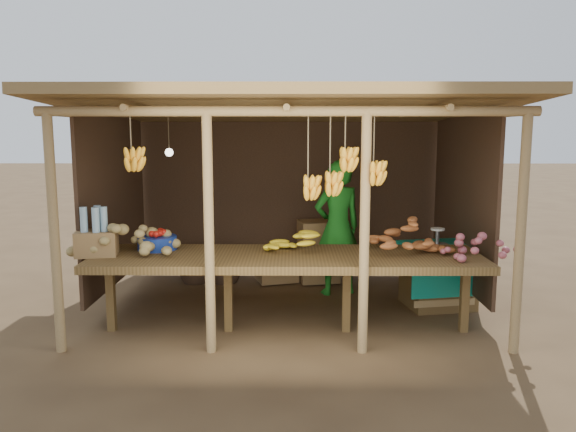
{
  "coord_description": "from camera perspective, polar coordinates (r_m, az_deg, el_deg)",
  "views": [
    {
      "loc": [
        0.05,
        -6.46,
        2.02
      ],
      "look_at": [
        0.0,
        0.0,
        1.05
      ],
      "focal_mm": 35.0,
      "sensor_mm": 36.0,
      "label": 1
    }
  ],
  "objects": [
    {
      "name": "ground",
      "position": [
        6.77,
        0.0,
        -8.82
      ],
      "size": [
        60.0,
        60.0,
        0.0
      ],
      "primitive_type": "plane",
      "color": "brown",
      "rests_on": "ground"
    },
    {
      "name": "stall_structure",
      "position": [
        6.43,
        -0.41,
        7.58
      ],
      "size": [
        4.7,
        3.5,
        2.43
      ],
      "color": "#9F8052",
      "rests_on": "ground"
    },
    {
      "name": "counter",
      "position": [
        5.66,
        -0.08,
        -4.55
      ],
      "size": [
        3.9,
        1.05,
        0.8
      ],
      "color": "brown",
      "rests_on": "ground"
    },
    {
      "name": "potato_heap",
      "position": [
        5.94,
        -15.61,
        -1.82
      ],
      "size": [
        1.24,
        1.03,
        0.37
      ],
      "primitive_type": null,
      "rotation": [
        0.0,
        0.0,
        -0.44
      ],
      "color": "#9E8851",
      "rests_on": "counter"
    },
    {
      "name": "sweet_potato_heap",
      "position": [
        5.83,
        12.38,
        -1.98
      ],
      "size": [
        0.96,
        0.68,
        0.35
      ],
      "primitive_type": null,
      "rotation": [
        0.0,
        0.0,
        -0.18
      ],
      "color": "#A65A2A",
      "rests_on": "counter"
    },
    {
      "name": "onion_heap",
      "position": [
        5.72,
        19.31,
        -2.43
      ],
      "size": [
        0.89,
        0.6,
        0.36
      ],
      "primitive_type": null,
      "rotation": [
        0.0,
        0.0,
        -0.12
      ],
      "color": "#AD5460",
      "rests_on": "counter"
    },
    {
      "name": "banana_pile",
      "position": [
        5.77,
        0.86,
        -1.9
      ],
      "size": [
        0.73,
        0.57,
        0.35
      ],
      "primitive_type": null,
      "rotation": [
        0.0,
        0.0,
        0.34
      ],
      "color": "yellow",
      "rests_on": "counter"
    },
    {
      "name": "tomato_basin",
      "position": [
        6.04,
        -13.15,
        -2.51
      ],
      "size": [
        0.41,
        0.41,
        0.21
      ],
      "rotation": [
        0.0,
        0.0,
        -0.38
      ],
      "color": "navy",
      "rests_on": "counter"
    },
    {
      "name": "bottle_box",
      "position": [
        5.9,
        -18.89,
        -2.0
      ],
      "size": [
        0.44,
        0.38,
        0.5
      ],
      "color": "olive",
      "rests_on": "counter"
    },
    {
      "name": "vendor",
      "position": [
        7.0,
        5.05,
        -1.17
      ],
      "size": [
        0.72,
        0.59,
        1.69
      ],
      "primitive_type": "imported",
      "rotation": [
        0.0,
        0.0,
        3.5
      ],
      "color": "#1A751D",
      "rests_on": "ground"
    },
    {
      "name": "tarp_crate",
      "position": [
        6.78,
        15.0,
        -5.65
      ],
      "size": [
        0.91,
        0.82,
        0.96
      ],
      "color": "brown",
      "rests_on": "ground"
    },
    {
      "name": "carton_stack",
      "position": [
        7.59,
        1.68,
        -4.08
      ],
      "size": [
        1.16,
        0.52,
        0.82
      ],
      "color": "olive",
      "rests_on": "ground"
    },
    {
      "name": "burlap_sacks",
      "position": [
        7.67,
        -7.94,
        -4.81
      ],
      "size": [
        0.84,
        0.44,
        0.6
      ],
      "color": "#463020",
      "rests_on": "ground"
    }
  ]
}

